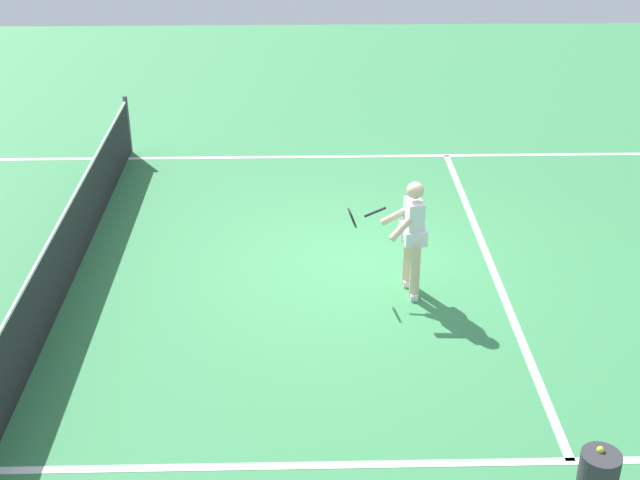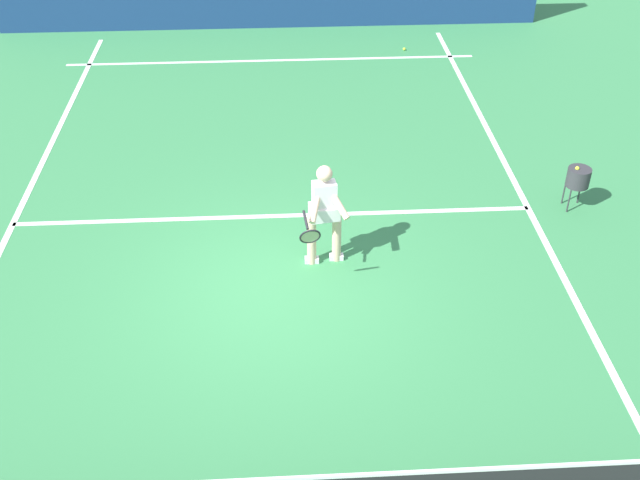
# 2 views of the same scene
# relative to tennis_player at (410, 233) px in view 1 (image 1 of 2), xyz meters

# --- Properties ---
(ground_plane) EXTENTS (27.67, 27.67, 0.00)m
(ground_plane) POSITION_rel_tennis_player_xyz_m (0.70, 0.59, -0.85)
(ground_plane) COLOR #38844C
(service_line_marking) EXTENTS (8.03, 0.10, 0.01)m
(service_line_marking) POSITION_rel_tennis_player_xyz_m (0.70, -1.23, -0.84)
(service_line_marking) COLOR white
(service_line_marking) RESTS_ON ground
(sideline_left_marking) EXTENTS (0.10, 19.29, 0.01)m
(sideline_left_marking) POSITION_rel_tennis_player_xyz_m (-3.32, 0.59, -0.84)
(sideline_left_marking) COLOR white
(sideline_left_marking) RESTS_ON ground
(sideline_right_marking) EXTENTS (0.10, 19.29, 0.01)m
(sideline_right_marking) POSITION_rel_tennis_player_xyz_m (4.71, 0.59, -0.84)
(sideline_right_marking) COLOR white
(sideline_right_marking) RESTS_ON ground
(court_net) EXTENTS (8.71, 0.08, 1.06)m
(court_net) POSITION_rel_tennis_player_xyz_m (0.70, 4.47, -0.35)
(court_net) COLOR #4C4C51
(court_net) RESTS_ON ground
(tennis_player) EXTENTS (0.72, 1.01, 1.55)m
(tennis_player) POSITION_rel_tennis_player_xyz_m (0.00, 0.00, 0.00)
(tennis_player) COLOR beige
(tennis_player) RESTS_ON ground
(ball_hopper) EXTENTS (0.36, 0.36, 0.74)m
(ball_hopper) POSITION_rel_tennis_player_xyz_m (-4.02, -1.22, -0.30)
(ball_hopper) COLOR #333338
(ball_hopper) RESTS_ON ground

